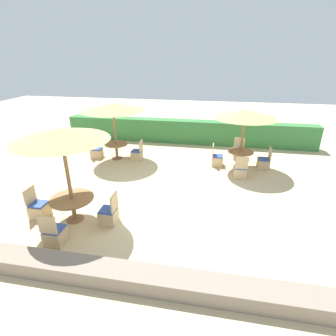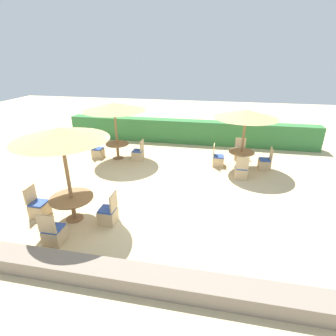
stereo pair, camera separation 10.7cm
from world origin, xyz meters
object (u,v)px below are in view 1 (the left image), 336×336
patio_chair_back_left_west (96,152)px  parasol_front_left (61,135)px  parasol_back_right (245,114)px  round_table_back_left (116,147)px  round_table_back_right (240,155)px  parasol_back_left (113,107)px  patio_chair_front_left_west (39,209)px  patio_chair_back_right_east (264,163)px  patio_chair_back_right_south (240,171)px  patio_chair_front_left_south (55,235)px  patio_chair_front_left_east (109,215)px  round_table_front_left (72,202)px  patio_chair_back_left_east (137,154)px  patio_chair_back_right_west (217,160)px  patio_chair_back_right_north (239,153)px

patio_chair_back_left_west → parasol_front_left: bearing=17.2°
parasol_back_right → round_table_back_left: bearing=179.4°
round_table_back_right → round_table_back_left: size_ratio=1.01×
parasol_back_right → round_table_back_right: 1.69m
parasol_back_left → patio_chair_front_left_west: bearing=-96.8°
patio_chair_back_right_east → patio_chair_back_left_west: same height
patio_chair_front_left_west → patio_chair_back_right_south: bearing=122.4°
patio_chair_front_left_south → parasol_back_left: 6.21m
parasol_back_right → patio_chair_back_left_west: parasol_back_right is taller
patio_chair_front_left_south → parasol_back_right: (4.84, 5.78, 1.99)m
parasol_front_left → round_table_back_left: size_ratio=2.67×
patio_chair_front_left_east → patio_chair_back_right_east: same height
patio_chair_back_right_east → patio_chair_back_left_west: size_ratio=1.00×
patio_chair_front_left_south → parasol_back_left: bearing=95.5°
patio_chair_front_left_east → parasol_back_right: size_ratio=0.38×
round_table_front_left → patio_chair_front_left_east: (1.04, 0.03, -0.32)m
parasol_front_left → patio_chair_back_left_east: 5.32m
patio_chair_back_right_west → patio_chair_back_left_east: size_ratio=1.00×
parasol_back_right → patio_chair_front_left_south: bearing=-130.0°
round_table_back_right → patio_chair_back_right_north: 1.06m
patio_chair_front_left_east → patio_chair_back_left_east: same height
patio_chair_back_right_north → parasol_back_left: bearing=10.0°
patio_chair_front_left_south → round_table_back_right: 7.54m
parasol_front_left → patio_chair_front_left_west: (-1.08, -0.04, -2.27)m
patio_chair_front_left_east → patio_chair_back_right_north: size_ratio=1.00×
patio_chair_front_left_west → patio_chair_back_right_west: (5.05, 4.83, 0.00)m
parasol_front_left → round_table_front_left: size_ratio=2.26×
parasol_back_right → patio_chair_back_right_south: bearing=-92.1°
patio_chair_front_left_west → patio_chair_back_right_south: (5.94, 3.77, 0.00)m
patio_chair_front_left_west → patio_chair_back_left_west: same height
round_table_front_left → round_table_back_right: (4.89, 4.73, -0.02)m
patio_chair_front_left_east → patio_chair_back_right_west: 5.58m
patio_chair_back_right_north → patio_chair_back_left_west: same height
parasol_back_left → patio_chair_back_left_east: (0.96, 0.00, -2.07)m
patio_chair_front_left_west → patio_chair_back_right_east: same height
parasol_front_left → patio_chair_front_left_east: 2.50m
patio_chair_back_right_west → patio_chair_back_right_south: bearing=40.1°
round_table_back_right → patio_chair_front_left_east: bearing=-129.3°
parasol_back_right → patio_chair_back_right_north: 2.23m
round_table_back_left → round_table_front_left: bearing=-84.0°
round_table_back_left → patio_chair_front_left_west: bearing=-96.8°
patio_chair_front_left_east → round_table_back_right: patio_chair_front_left_east is taller
parasol_front_left → round_table_back_right: (4.89, 4.73, -1.97)m
parasol_back_left → round_table_back_right: bearing=-0.6°
patio_chair_back_right_north → parasol_back_left: 5.89m
round_table_back_right → patio_chair_back_right_west: 0.98m
parasol_front_left → patio_chair_back_right_east: parasol_front_left is taller
patio_chair_front_left_west → parasol_back_left: parasol_back_left is taller
round_table_back_right → patio_chair_back_left_east: patio_chair_back_left_east is taller
parasol_front_left → patio_chair_back_right_west: bearing=50.4°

